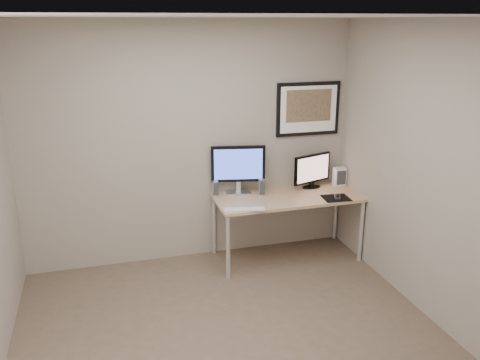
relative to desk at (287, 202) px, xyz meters
The scene contains 12 objects.
floor 1.81m from the desk, 126.53° to the right, with size 3.60×3.60×0.00m, color brown.
room 1.66m from the desk, 137.99° to the right, with size 3.60×3.60×3.60m.
desk is the anchor object (origin of this frame).
framed_art 1.07m from the desk, 43.46° to the left, with size 0.75×0.04×0.60m.
monitor_large 0.66m from the desk, 153.74° to the left, with size 0.59×0.24×0.54m.
monitor_tv 0.50m from the desk, 27.52° to the left, with size 0.49×0.19×0.40m.
speaker_left 0.81m from the desk, 162.69° to the left, with size 0.07×0.07×0.17m, color #B3B3B8.
speaker_right 0.33m from the desk, 155.99° to the left, with size 0.07×0.07×0.19m, color #B3B3B8.
keyboard 0.64m from the desk, 153.81° to the right, with size 0.43×0.12×0.02m, color silver.
mousepad 0.53m from the desk, 23.93° to the right, with size 0.29×0.25×0.00m, color black.
mouse 0.55m from the desk, 22.81° to the right, with size 0.06×0.10×0.03m, color black.
fan_unit 0.77m from the desk, 15.34° to the left, with size 0.14×0.10×0.21m, color silver.
Camera 1 is at (-0.96, -3.55, 2.58)m, focal length 38.00 mm.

